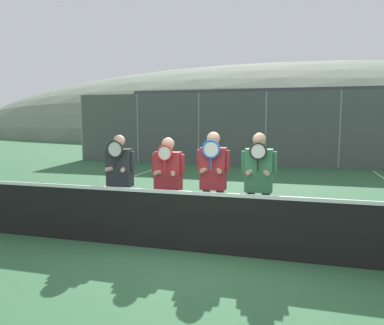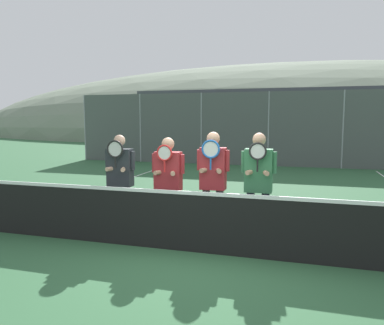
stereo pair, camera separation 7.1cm
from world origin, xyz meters
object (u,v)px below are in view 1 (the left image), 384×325
Objects in this scene: player_center_right at (213,177)px; car_center at (384,144)px; player_rightmost at (259,179)px; player_center_left at (168,178)px; car_far_left at (177,140)px; player_leftmost at (120,175)px; car_left_of_center at (272,141)px.

car_center is (5.42, 13.80, -0.19)m from player_center_right.
player_rightmost reaches higher than car_center.
player_center_left is 0.80m from player_center_right.
player_center_right reaches higher than car_center.
player_center_right is 14.69m from car_far_left.
car_far_left is at bearing 113.21° from player_rightmost.
car_center is (10.55, 0.04, -0.03)m from car_far_left.
player_center_right is (0.80, 0.02, 0.05)m from player_center_left.
player_rightmost is (1.56, 0.03, 0.05)m from player_center_left.
car_left_of_center is (1.86, 13.84, -0.13)m from player_leftmost.
car_far_left reaches higher than car_left_of_center.
player_center_left is at bearing -114.22° from car_center.
player_rightmost is (0.76, 0.01, -0.01)m from player_center_right.
car_center is (6.22, 13.82, -0.14)m from player_center_left.
player_center_left is at bearing -178.47° from player_center_right.
player_center_left is 1.56m from player_rightmost.
player_center_right is 14.83m from car_center.
car_center is at bearing 62.52° from player_leftmost.
car_left_of_center reaches higher than player_center_left.
player_center_right is at bearing 1.53° from player_center_left.
car_far_left is (-5.13, 13.76, -0.16)m from player_center_right.
car_far_left reaches higher than player_center_left.
player_rightmost reaches higher than car_left_of_center.
car_center is at bearing -0.67° from car_left_of_center.
player_center_right is at bearing -0.77° from player_leftmost.
car_far_left reaches higher than car_center.
player_center_right is 0.39× the size of car_center.
player_leftmost is 0.95m from player_center_left.
player_center_right is 0.76m from player_rightmost.
player_leftmost is 2.51m from player_rightmost.
player_center_right is (1.75, -0.02, 0.04)m from player_leftmost.
car_center reaches higher than player_leftmost.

